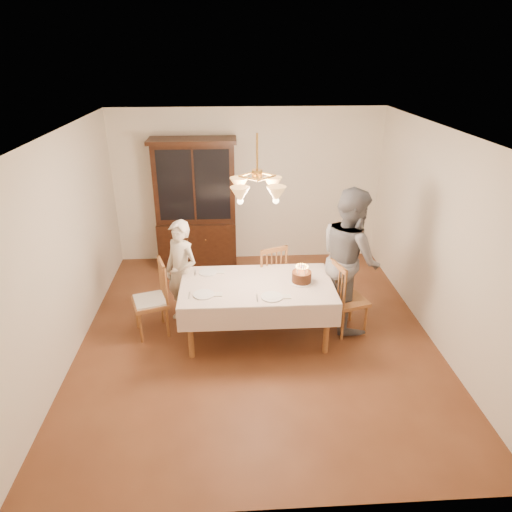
{
  "coord_description": "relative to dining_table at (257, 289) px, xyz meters",
  "views": [
    {
      "loc": [
        -0.31,
        -5.02,
        3.43
      ],
      "look_at": [
        0.0,
        0.2,
        1.05
      ],
      "focal_mm": 32.0,
      "sensor_mm": 36.0,
      "label": 1
    }
  ],
  "objects": [
    {
      "name": "chair_right_end",
      "position": [
        1.18,
        0.05,
        -0.24
      ],
      "size": [
        0.53,
        0.54,
        1.0
      ],
      "color": "brown",
      "rests_on": "ground"
    },
    {
      "name": "dining_table",
      "position": [
        0.0,
        0.0,
        0.0
      ],
      "size": [
        1.9,
        1.1,
        0.76
      ],
      "color": "brown",
      "rests_on": "ground"
    },
    {
      "name": "place_setting_far_left",
      "position": [
        -0.61,
        0.35,
        0.08
      ],
      "size": [
        0.39,
        0.24,
        0.02
      ],
      "color": "white",
      "rests_on": "dining_table"
    },
    {
      "name": "birthday_cake",
      "position": [
        0.56,
        0.01,
        0.15
      ],
      "size": [
        0.3,
        0.3,
        0.23
      ],
      "color": "white",
      "rests_on": "dining_table"
    },
    {
      "name": "chair_left_end",
      "position": [
        -1.36,
        0.16,
        -0.23
      ],
      "size": [
        0.54,
        0.55,
        1.0
      ],
      "color": "brown",
      "rests_on": "ground"
    },
    {
      "name": "room_shell",
      "position": [
        0.0,
        0.0,
        0.9
      ],
      "size": [
        5.0,
        5.0,
        5.0
      ],
      "color": "white",
      "rests_on": "ground"
    },
    {
      "name": "elderly_woman",
      "position": [
        -0.98,
        0.44,
        0.04
      ],
      "size": [
        0.63,
        0.6,
        1.45
      ],
      "primitive_type": "imported",
      "rotation": [
        0.0,
        0.0,
        -0.7
      ],
      "color": "beige",
      "rests_on": "ground"
    },
    {
      "name": "place_setting_near_left",
      "position": [
        -0.64,
        -0.25,
        0.08
      ],
      "size": [
        0.4,
        0.25,
        0.02
      ],
      "color": "white",
      "rests_on": "dining_table"
    },
    {
      "name": "ground",
      "position": [
        0.0,
        0.0,
        -0.68
      ],
      "size": [
        5.0,
        5.0,
        0.0
      ],
      "primitive_type": "plane",
      "color": "#5C301A",
      "rests_on": "ground"
    },
    {
      "name": "chandelier",
      "position": [
        -0.0,
        -0.0,
        1.29
      ],
      "size": [
        0.62,
        0.62,
        0.73
      ],
      "color": "#BF8C3F",
      "rests_on": "ground"
    },
    {
      "name": "chair_far_side",
      "position": [
        0.2,
        0.72,
        -0.24
      ],
      "size": [
        0.57,
        0.56,
        1.0
      ],
      "color": "brown",
      "rests_on": "ground"
    },
    {
      "name": "china_hutch",
      "position": [
        -0.88,
        2.25,
        0.36
      ],
      "size": [
        1.38,
        0.54,
        2.16
      ],
      "color": "black",
      "rests_on": "ground"
    },
    {
      "name": "place_setting_near_right",
      "position": [
        0.17,
        -0.35,
        0.08
      ],
      "size": [
        0.41,
        0.26,
        0.02
      ],
      "color": "white",
      "rests_on": "dining_table"
    },
    {
      "name": "adult_in_grey",
      "position": [
        1.23,
        0.28,
        0.26
      ],
      "size": [
        0.88,
        1.04,
        1.89
      ],
      "primitive_type": "imported",
      "rotation": [
        0.0,
        0.0,
        1.76
      ],
      "color": "slate",
      "rests_on": "ground"
    }
  ]
}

